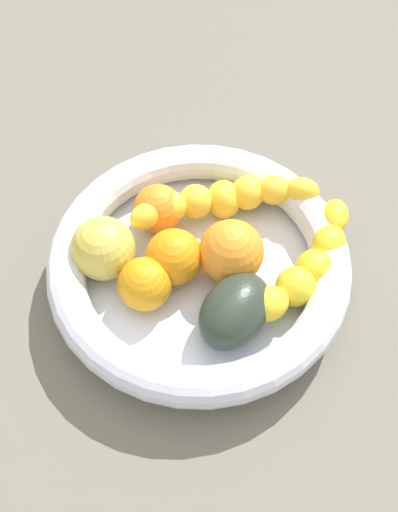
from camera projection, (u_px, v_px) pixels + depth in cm
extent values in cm
cube|color=#676458|center=(199.00, 287.00, 67.59)|extent=(120.00, 120.00, 3.00)
cylinder|color=silver|center=(199.00, 276.00, 65.58)|extent=(28.46, 28.46, 1.79)
torus|color=silver|center=(199.00, 262.00, 63.19)|extent=(31.21, 31.21, 3.93)
ellipsoid|color=yellow|center=(237.00, 313.00, 58.52)|extent=(4.62, 5.00, 2.82)
ellipsoid|color=yellow|center=(269.00, 304.00, 59.52)|extent=(5.35, 5.34, 3.43)
ellipsoid|color=yellow|center=(295.00, 290.00, 60.88)|extent=(5.62, 5.59, 4.04)
ellipsoid|color=yellow|center=(315.00, 269.00, 62.20)|extent=(5.17, 5.11, 4.04)
ellipsoid|color=yellow|center=(329.00, 243.00, 63.42)|extent=(4.41, 3.77, 3.43)
ellipsoid|color=yellow|center=(335.00, 216.00, 64.80)|extent=(4.49, 3.38, 2.82)
ellipsoid|color=yellow|center=(302.00, 190.00, 66.21)|extent=(3.12, 4.01, 2.74)
ellipsoid|color=yellow|center=(274.00, 190.00, 66.87)|extent=(4.05, 4.42, 3.24)
ellipsoid|color=yellow|center=(247.00, 193.00, 67.31)|extent=(4.87, 4.87, 3.73)
ellipsoid|color=yellow|center=(221.00, 199.00, 67.52)|extent=(5.53, 5.36, 4.22)
ellipsoid|color=yellow|center=(196.00, 201.00, 66.66)|extent=(5.25, 5.25, 3.73)
ellipsoid|color=yellow|center=(171.00, 207.00, 65.59)|extent=(4.94, 4.92, 3.24)
ellipsoid|color=yellow|center=(146.00, 216.00, 64.32)|extent=(4.64, 4.41, 2.74)
sphere|color=orange|center=(145.00, 284.00, 60.83)|extent=(5.45, 5.45, 5.45)
sphere|color=orange|center=(174.00, 257.00, 62.33)|extent=(5.88, 5.88, 5.88)
sphere|color=orange|center=(231.00, 252.00, 62.20)|extent=(6.68, 6.68, 6.68)
sphere|color=orange|center=(158.00, 209.00, 66.05)|extent=(5.35, 5.35, 5.35)
ellipsoid|color=#29332B|center=(235.00, 311.00, 59.18)|extent=(10.06, 8.21, 5.49)
sphere|color=#D4C14D|center=(103.00, 248.00, 62.46)|extent=(6.63, 6.63, 6.63)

